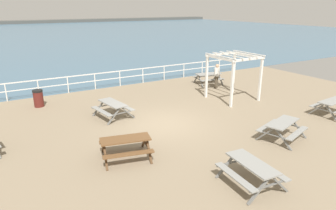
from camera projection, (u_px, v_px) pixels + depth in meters
ground_plane at (164, 126)px, 14.43m from camera, size 30.00×24.00×0.20m
sea_band at (28, 35)px, 57.65m from camera, size 142.00×90.00×0.01m
distant_shoreline at (10, 24)px, 92.90m from camera, size 142.00×6.00×1.80m
seaward_railing at (108, 77)px, 20.52m from camera, size 23.07×0.07×1.08m
picnic_table_near_left at (252, 168)px, 9.33m from camera, size 1.66×1.91×0.80m
picnic_table_near_right at (283, 126)px, 12.57m from camera, size 2.16×1.96×0.80m
picnic_table_mid_centre at (113, 106)px, 15.08m from camera, size 1.78×2.01×0.80m
picnic_table_far_left at (333, 104)px, 15.38m from camera, size 1.93×1.69×0.80m
picnic_table_far_right at (208, 76)px, 21.48m from camera, size 2.03×1.80×0.80m
picnic_table_corner at (126, 143)px, 11.01m from camera, size 2.09×1.87×0.80m
visitor at (217, 74)px, 20.28m from camera, size 0.49×0.34×1.66m
lattice_pergola at (234, 66)px, 17.59m from camera, size 2.50×2.62×2.70m
litter_bin at (38, 98)px, 16.70m from camera, size 0.55×0.55×0.95m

